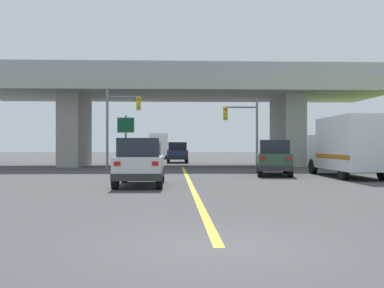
{
  "coord_description": "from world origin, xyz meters",
  "views": [
    {
      "loc": [
        -0.79,
        -7.9,
        1.73
      ],
      "look_at": [
        0.63,
        26.59,
        1.82
      ],
      "focal_mm": 44.1,
      "sensor_mm": 36.0,
      "label": 1
    }
  ],
  "objects_px": {
    "sedan_oncoming": "(177,152)",
    "semi_truck_distant": "(159,146)",
    "suv_lead": "(140,162)",
    "box_truck": "(348,146)",
    "suv_crossing": "(274,158)",
    "traffic_signal_farside": "(118,118)",
    "highway_sign": "(126,130)",
    "traffic_signal_nearside": "(245,124)"
  },
  "relations": [
    {
      "from": "suv_crossing",
      "to": "traffic_signal_farside",
      "type": "height_order",
      "value": "traffic_signal_farside"
    },
    {
      "from": "suv_crossing",
      "to": "semi_truck_distant",
      "type": "height_order",
      "value": "semi_truck_distant"
    },
    {
      "from": "sedan_oncoming",
      "to": "traffic_signal_nearside",
      "type": "bearing_deg",
      "value": -67.6
    },
    {
      "from": "traffic_signal_farside",
      "to": "highway_sign",
      "type": "bearing_deg",
      "value": 87.51
    },
    {
      "from": "suv_crossing",
      "to": "traffic_signal_farside",
      "type": "relative_size",
      "value": 0.88
    },
    {
      "from": "box_truck",
      "to": "highway_sign",
      "type": "bearing_deg",
      "value": 135.74
    },
    {
      "from": "highway_sign",
      "to": "semi_truck_distant",
      "type": "distance_m",
      "value": 23.66
    },
    {
      "from": "sedan_oncoming",
      "to": "box_truck",
      "type": "bearing_deg",
      "value": -67.68
    },
    {
      "from": "suv_lead",
      "to": "suv_crossing",
      "type": "relative_size",
      "value": 0.93
    },
    {
      "from": "suv_crossing",
      "to": "semi_truck_distant",
      "type": "distance_m",
      "value": 35.31
    },
    {
      "from": "suv_crossing",
      "to": "highway_sign",
      "type": "xyz_separation_m",
      "value": [
        -9.55,
        10.93,
        1.93
      ]
    },
    {
      "from": "suv_crossing",
      "to": "semi_truck_distant",
      "type": "bearing_deg",
      "value": 111.81
    },
    {
      "from": "traffic_signal_farside",
      "to": "semi_truck_distant",
      "type": "height_order",
      "value": "traffic_signal_farside"
    },
    {
      "from": "suv_crossing",
      "to": "sedan_oncoming",
      "type": "height_order",
      "value": "same"
    },
    {
      "from": "highway_sign",
      "to": "semi_truck_distant",
      "type": "height_order",
      "value": "highway_sign"
    },
    {
      "from": "box_truck",
      "to": "semi_truck_distant",
      "type": "distance_m",
      "value": 38.07
    },
    {
      "from": "traffic_signal_nearside",
      "to": "semi_truck_distant",
      "type": "distance_m",
      "value": 27.53
    },
    {
      "from": "suv_lead",
      "to": "sedan_oncoming",
      "type": "bearing_deg",
      "value": 86.02
    },
    {
      "from": "highway_sign",
      "to": "semi_truck_distant",
      "type": "bearing_deg",
      "value": 85.24
    },
    {
      "from": "box_truck",
      "to": "semi_truck_distant",
      "type": "relative_size",
      "value": 1.07
    },
    {
      "from": "traffic_signal_nearside",
      "to": "traffic_signal_farside",
      "type": "bearing_deg",
      "value": -175.09
    },
    {
      "from": "suv_lead",
      "to": "sedan_oncoming",
      "type": "height_order",
      "value": "same"
    },
    {
      "from": "suv_lead",
      "to": "suv_crossing",
      "type": "distance_m",
      "value": 9.81
    },
    {
      "from": "suv_lead",
      "to": "semi_truck_distant",
      "type": "bearing_deg",
      "value": 90.56
    },
    {
      "from": "suv_lead",
      "to": "highway_sign",
      "type": "bearing_deg",
      "value": 97.64
    },
    {
      "from": "suv_crossing",
      "to": "traffic_signal_farside",
      "type": "bearing_deg",
      "value": 153.05
    },
    {
      "from": "sedan_oncoming",
      "to": "semi_truck_distant",
      "type": "relative_size",
      "value": 0.69
    },
    {
      "from": "traffic_signal_nearside",
      "to": "highway_sign",
      "type": "distance_m",
      "value": 9.63
    },
    {
      "from": "sedan_oncoming",
      "to": "suv_lead",
      "type": "bearing_deg",
      "value": -93.98
    },
    {
      "from": "box_truck",
      "to": "traffic_signal_farside",
      "type": "xyz_separation_m",
      "value": [
        -13.34,
        9.05,
        1.98
      ]
    },
    {
      "from": "traffic_signal_nearside",
      "to": "semi_truck_distant",
      "type": "xyz_separation_m",
      "value": [
        -7.19,
        26.53,
        -1.61
      ]
    },
    {
      "from": "suv_lead",
      "to": "box_truck",
      "type": "height_order",
      "value": "box_truck"
    },
    {
      "from": "box_truck",
      "to": "highway_sign",
      "type": "relative_size",
      "value": 1.79
    },
    {
      "from": "suv_crossing",
      "to": "traffic_signal_nearside",
      "type": "bearing_deg",
      "value": 102.28
    },
    {
      "from": "box_truck",
      "to": "traffic_signal_farside",
      "type": "height_order",
      "value": "traffic_signal_farside"
    },
    {
      "from": "box_truck",
      "to": "highway_sign",
      "type": "height_order",
      "value": "highway_sign"
    },
    {
      "from": "sedan_oncoming",
      "to": "highway_sign",
      "type": "bearing_deg",
      "value": -115.11
    },
    {
      "from": "suv_lead",
      "to": "box_truck",
      "type": "bearing_deg",
      "value": 23.83
    },
    {
      "from": "semi_truck_distant",
      "to": "suv_lead",
      "type": "bearing_deg",
      "value": -89.44
    },
    {
      "from": "suv_lead",
      "to": "traffic_signal_nearside",
      "type": "height_order",
      "value": "traffic_signal_nearside"
    },
    {
      "from": "suv_lead",
      "to": "highway_sign",
      "type": "distance_m",
      "value": 17.87
    },
    {
      "from": "suv_lead",
      "to": "sedan_oncoming",
      "type": "relative_size",
      "value": 0.99
    }
  ]
}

